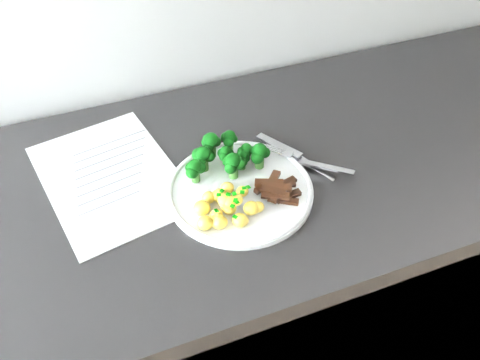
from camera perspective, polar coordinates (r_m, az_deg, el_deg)
The scene contains 8 objects.
counter at distance 1.25m, azimuth 3.82°, elevation -12.60°, with size 2.28×0.57×0.86m.
recipe_paper at distance 0.92m, azimuth -14.51°, elevation 0.40°, with size 0.27×0.34×0.00m.
plate at distance 0.86m, azimuth 0.00°, elevation -1.09°, with size 0.25×0.25×0.01m.
broccoli at distance 0.87m, azimuth -1.75°, elevation 2.96°, with size 0.15×0.11×0.06m.
potatoes at distance 0.81m, azimuth -1.44°, elevation -3.13°, with size 0.11×0.10×0.04m.
beef_strips at distance 0.84m, azimuth 4.20°, elevation -0.98°, with size 0.08×0.08×0.02m.
fork at distance 0.90m, azimuth 8.00°, elevation 2.06°, with size 0.13×0.13×0.02m.
knife at distance 0.91m, azimuth 7.37°, elevation 2.02°, with size 0.09×0.16×0.02m.
Camera 1 is at (-0.18, 1.08, 1.48)m, focal length 37.59 mm.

